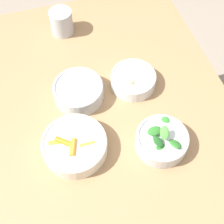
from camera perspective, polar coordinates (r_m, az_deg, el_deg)
The scene contains 7 objects.
ground_plane at distance 1.62m, azimuth -1.07°, elevation -16.97°, with size 10.00×10.00×0.00m, color gray.
dining_table at distance 1.02m, azimuth -1.63°, elevation -7.71°, with size 1.29×0.89×0.73m.
bowl_carrots at distance 0.90m, azimuth -6.85°, elevation -6.06°, with size 0.19×0.19×0.06m.
bowl_greens at distance 0.91m, azimuth 9.09°, elevation -5.15°, with size 0.15×0.15×0.09m.
bowl_beans_hotdog at distance 1.00m, azimuth -6.14°, elevation 3.74°, with size 0.16×0.16×0.06m.
bowl_cookies at distance 1.03m, azimuth 3.92°, elevation 5.95°, with size 0.15×0.15×0.05m.
cup at distance 1.19m, azimuth -9.21°, elevation 15.93°, with size 0.08×0.08×0.09m.
Camera 1 is at (-0.41, 0.09, 1.56)m, focal length 50.00 mm.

